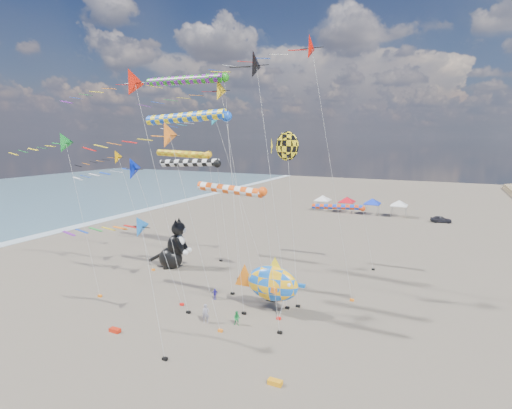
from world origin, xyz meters
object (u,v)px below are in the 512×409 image
object	(u,v)px
parked_car	(441,219)
child_blue	(215,294)
person_adult	(206,314)
child_green	(237,318)
fish_inflatable	(272,283)
cat_inflatable	(172,243)

from	to	relation	value
parked_car	child_blue	bearing A→B (deg)	149.65
person_adult	child_green	bearing A→B (deg)	-19.38
fish_inflatable	parked_car	bearing A→B (deg)	74.70
fish_inflatable	child_blue	size ratio (longest dim) A/B	5.76
child_green	parked_car	world-z (taller)	same
cat_inflatable	child_blue	size ratio (longest dim) A/B	5.52
child_blue	parked_car	world-z (taller)	parked_car
cat_inflatable	parked_car	size ratio (longest dim) A/B	1.68
parked_car	child_green	bearing A→B (deg)	155.59
fish_inflatable	child_green	size ratio (longest dim) A/B	5.14
child_green	cat_inflatable	bearing A→B (deg)	130.16
cat_inflatable	child_blue	distance (m)	11.24
cat_inflatable	fish_inflatable	xyz separation A→B (m)	(15.26, -6.27, -0.27)
fish_inflatable	parked_car	size ratio (longest dim) A/B	1.75
fish_inflatable	child_green	world-z (taller)	fish_inflatable
fish_inflatable	parked_car	world-z (taller)	fish_inflatable
child_blue	parked_car	distance (m)	50.65
cat_inflatable	person_adult	xyz separation A→B (m)	(11.08, -10.39, -2.16)
fish_inflatable	cat_inflatable	bearing A→B (deg)	157.67
cat_inflatable	parked_car	bearing A→B (deg)	42.06
child_green	parked_car	bearing A→B (deg)	59.54
fish_inflatable	person_adult	distance (m)	6.17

